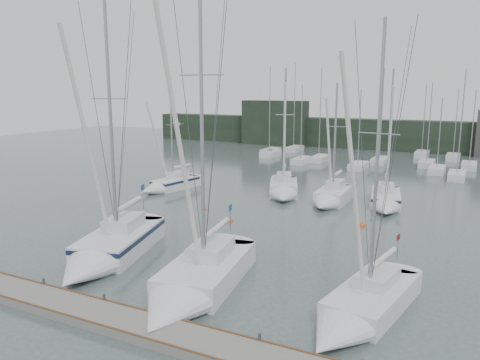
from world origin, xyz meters
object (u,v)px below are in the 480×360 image
Objects in this scene: buoy_a at (230,221)px; sailboat_mid_d at (386,202)px; sailboat_near_left at (106,251)px; sailboat_mid_a at (167,185)px; sailboat_near_right at (357,313)px; sailboat_mid_b at (284,191)px; sailboat_near_center at (191,287)px; buoy_b at (362,226)px; buoy_c at (204,209)px; sailboat_mid_c at (330,198)px.

sailboat_mid_d is at bearing 43.82° from buoy_a.
sailboat_mid_a is at bearing 99.43° from sailboat_near_left.
sailboat_mid_b is (-11.87, 21.47, 0.10)m from sailboat_near_right.
sailboat_near_center reaches higher than sailboat_near_left.
sailboat_near_left is 1.48× the size of sailboat_mid_a.
buoy_a is at bearing 147.07° from sailboat_near_right.
sailboat_mid_a is 20.73m from buoy_b.
buoy_a is at bearing -23.63° from sailboat_mid_a.
sailboat_mid_d is (12.54, 20.70, -0.10)m from sailboat_near_left.
sailboat_mid_a is (-23.45, 18.76, 0.04)m from sailboat_near_right.
sailboat_mid_d is 27.50× the size of buoy_c.
sailboat_near_center is 25.30m from sailboat_mid_a.
sailboat_mid_b is 9.76m from buoy_a.
sailboat_mid_c reaches higher than buoy_a.
buoy_c is at bearing -161.39° from sailboat_mid_d.
sailboat_near_right reaches higher than sailboat_mid_b.
sailboat_near_center is at bearing -61.08° from buoy_c.
sailboat_near_center is at bearing -92.71° from sailboat_mid_c.
sailboat_mid_c is 20.62× the size of buoy_b.
sailboat_near_left is 11.29m from buoy_a.
buoy_b is (3.98, -5.26, -0.58)m from sailboat_mid_c.
sailboat_mid_d reaches higher than sailboat_mid_a.
sailboat_mid_d reaches higher than buoy_a.
buoy_b is at bearing 19.50° from buoy_a.
sailboat_near_center is 16.95m from buoy_b.
sailboat_mid_c is (4.84, -1.10, -0.01)m from sailboat_mid_b.
sailboat_mid_a reaches higher than buoy_b.
sailboat_near_center reaches higher than sailboat_mid_a.
sailboat_mid_c is 10.24m from buoy_a.
sailboat_near_center is 34.24× the size of buoy_a.
sailboat_near_left is 20.95m from sailboat_mid_b.
buoy_b is at bearing 5.02° from buoy_c.
sailboat_near_center is at bearing -69.97° from buoy_a.
buoy_b is (9.48, 3.36, 0.00)m from buoy_a.
sailboat_mid_d is 14.02m from buoy_a.
buoy_b is at bearing 34.55° from sailboat_near_left.
sailboat_mid_a is (-15.61, 19.91, -0.05)m from sailboat_near_center.
sailboat_mid_b is 23.23× the size of buoy_b.
sailboat_mid_a is at bearing 147.25° from buoy_a.
sailboat_near_right is at bearing -43.13° from buoy_a.
buoy_c is at bearing -24.39° from sailboat_mid_a.
sailboat_mid_d reaches higher than buoy_b.
sailboat_mid_d is 6.40m from buoy_b.
buoy_b is at bearing -1.06° from sailboat_mid_a.
sailboat_mid_d is 15.67m from buoy_c.
buoy_a is 10.06m from buoy_b.
sailboat_near_center is 1.43× the size of sailboat_mid_b.
buoy_b is at bearing 111.64° from sailboat_near_right.
sailboat_mid_d is (4.61, 1.09, -0.02)m from sailboat_mid_c.
sailboat_near_center is 1.46× the size of sailboat_mid_d.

